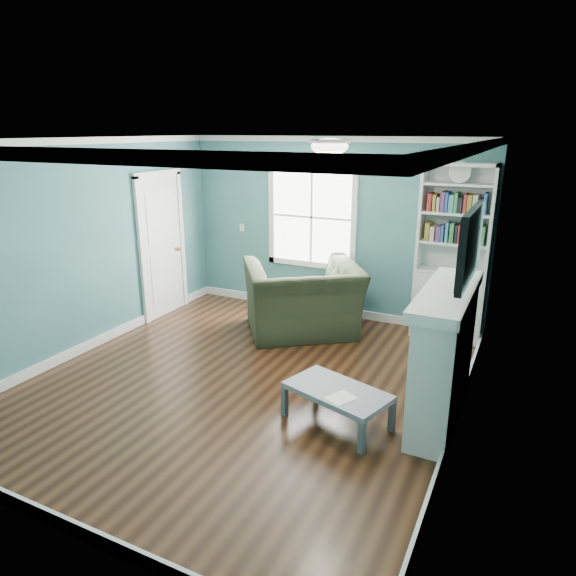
% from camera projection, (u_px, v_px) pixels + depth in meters
% --- Properties ---
extents(floor, '(5.00, 5.00, 0.00)m').
position_uv_depth(floor, '(246.00, 381.00, 5.73)').
color(floor, black).
rests_on(floor, ground).
extents(room_walls, '(5.00, 5.00, 5.00)m').
position_uv_depth(room_walls, '(242.00, 242.00, 5.26)').
color(room_walls, '#396A74').
rests_on(room_walls, ground).
extents(trim, '(4.50, 5.00, 2.60)m').
position_uv_depth(trim, '(243.00, 275.00, 5.36)').
color(trim, white).
rests_on(trim, ground).
extents(window, '(1.40, 0.06, 1.50)m').
position_uv_depth(window, '(312.00, 217.00, 7.56)').
color(window, white).
rests_on(window, room_walls).
extents(bookshelf, '(0.90, 0.35, 2.31)m').
position_uv_depth(bookshelf, '(451.00, 271.00, 6.68)').
color(bookshelf, silver).
rests_on(bookshelf, ground).
extents(fireplace, '(0.44, 1.58, 1.30)m').
position_uv_depth(fireplace, '(445.00, 357.00, 4.84)').
color(fireplace, black).
rests_on(fireplace, ground).
extents(tv, '(0.06, 1.10, 0.65)m').
position_uv_depth(tv, '(471.00, 245.00, 4.46)').
color(tv, black).
rests_on(tv, fireplace).
extents(door, '(0.12, 0.98, 2.17)m').
position_uv_depth(door, '(162.00, 244.00, 7.54)').
color(door, silver).
rests_on(door, ground).
extents(ceiling_fixture, '(0.38, 0.38, 0.15)m').
position_uv_depth(ceiling_fixture, '(330.00, 145.00, 4.68)').
color(ceiling_fixture, white).
rests_on(ceiling_fixture, room_walls).
extents(light_switch, '(0.08, 0.01, 0.12)m').
position_uv_depth(light_switch, '(242.00, 227.00, 8.13)').
color(light_switch, white).
rests_on(light_switch, room_walls).
extents(recliner, '(1.76, 1.65, 1.29)m').
position_uv_depth(recliner, '(303.00, 287.00, 6.92)').
color(recliner, '#242C1B').
rests_on(recliner, ground).
extents(coffee_table, '(1.08, 0.79, 0.35)m').
position_uv_depth(coffee_table, '(337.00, 394.00, 4.83)').
color(coffee_table, '#484F56').
rests_on(coffee_table, ground).
extents(paper_sheet, '(0.29, 0.32, 0.00)m').
position_uv_depth(paper_sheet, '(341.00, 398.00, 4.66)').
color(paper_sheet, white).
rests_on(paper_sheet, coffee_table).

